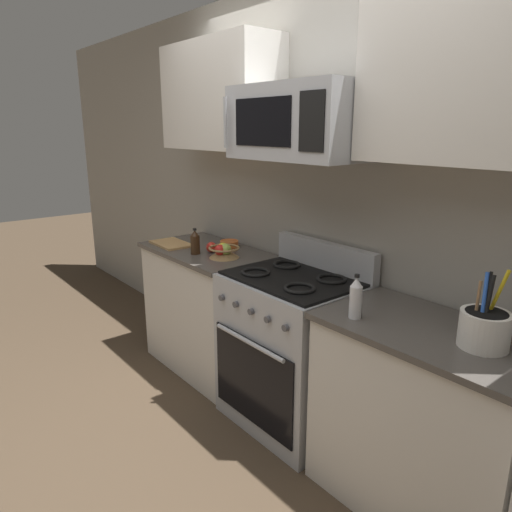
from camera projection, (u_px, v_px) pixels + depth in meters
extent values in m
plane|color=#473828|center=(207.00, 461.00, 2.55)|extent=(16.00, 16.00, 0.00)
cube|color=#9E998E|center=(338.00, 205.00, 2.80)|extent=(8.00, 0.10, 2.60)
cube|color=silver|center=(208.00, 311.00, 3.47)|extent=(0.96, 0.55, 0.88)
cube|color=#4C4742|center=(206.00, 251.00, 3.35)|extent=(1.00, 0.59, 0.03)
cube|color=#B2B5BA|center=(291.00, 352.00, 2.80)|extent=(0.76, 0.59, 0.91)
cube|color=black|center=(252.00, 382.00, 2.64)|extent=(0.67, 0.01, 0.51)
cylinder|color=#B2B5BA|center=(248.00, 342.00, 2.56)|extent=(0.57, 0.02, 0.02)
cube|color=black|center=(293.00, 278.00, 2.68)|extent=(0.73, 0.53, 0.02)
cube|color=#B2B5BA|center=(325.00, 257.00, 2.82)|extent=(0.76, 0.06, 0.18)
torus|color=black|center=(256.00, 272.00, 2.74)|extent=(0.17, 0.17, 0.02)
torus|color=black|center=(300.00, 288.00, 2.46)|extent=(0.17, 0.17, 0.02)
torus|color=black|center=(287.00, 265.00, 2.89)|extent=(0.17, 0.17, 0.02)
torus|color=black|center=(331.00, 279.00, 2.61)|extent=(0.17, 0.17, 0.02)
cylinder|color=#4C4C51|center=(222.00, 298.00, 2.73)|extent=(0.04, 0.02, 0.04)
cylinder|color=#4C4C51|center=(236.00, 304.00, 2.63)|extent=(0.04, 0.02, 0.04)
cylinder|color=#4C4C51|center=(251.00, 312.00, 2.53)|extent=(0.04, 0.02, 0.04)
cylinder|color=#4C4C51|center=(267.00, 319.00, 2.42)|extent=(0.04, 0.02, 0.04)
cylinder|color=#4C4C51|center=(285.00, 328.00, 2.32)|extent=(0.04, 0.02, 0.04)
cube|color=silver|center=(423.00, 424.00, 2.15)|extent=(0.94, 0.55, 0.88)
cube|color=#4C4742|center=(433.00, 332.00, 2.03)|extent=(0.98, 0.59, 0.03)
cube|color=#B2B5BA|center=(300.00, 122.00, 2.47)|extent=(0.78, 0.40, 0.39)
cube|color=black|center=(262.00, 122.00, 2.40)|extent=(0.43, 0.01, 0.24)
cube|color=black|center=(312.00, 122.00, 2.13)|extent=(0.16, 0.01, 0.27)
cylinder|color=#B2B5BA|center=(225.00, 122.00, 2.59)|extent=(0.02, 0.02, 0.27)
cube|color=silver|center=(220.00, 96.00, 3.16)|extent=(0.99, 0.34, 0.70)
cube|color=silver|center=(482.00, 74.00, 1.83)|extent=(0.97, 0.34, 0.70)
cylinder|color=white|center=(484.00, 330.00, 1.84)|extent=(0.19, 0.19, 0.15)
cylinder|color=black|center=(485.00, 327.00, 1.84)|extent=(0.16, 0.16, 0.12)
cylinder|color=black|center=(487.00, 307.00, 1.82)|extent=(0.05, 0.08, 0.27)
cylinder|color=blue|center=(483.00, 307.00, 1.82)|extent=(0.04, 0.07, 0.27)
cylinder|color=olive|center=(476.00, 310.00, 1.84)|extent=(0.02, 0.04, 0.23)
cylinder|color=black|center=(487.00, 308.00, 1.82)|extent=(0.02, 0.07, 0.26)
cylinder|color=yellow|center=(494.00, 303.00, 1.84)|extent=(0.09, 0.02, 0.29)
cone|color=#9E7A4C|center=(224.00, 253.00, 3.12)|extent=(0.20, 0.20, 0.07)
torus|color=#9E7A4C|center=(224.00, 248.00, 3.12)|extent=(0.21, 0.21, 0.01)
sphere|color=red|center=(220.00, 250.00, 3.08)|extent=(0.07, 0.07, 0.07)
sphere|color=orange|center=(224.00, 249.00, 3.12)|extent=(0.07, 0.07, 0.07)
sphere|color=yellow|center=(223.00, 248.00, 3.12)|extent=(0.08, 0.08, 0.08)
sphere|color=#9EB74C|center=(225.00, 249.00, 3.09)|extent=(0.08, 0.08, 0.08)
sphere|color=red|center=(211.00, 247.00, 3.25)|extent=(0.07, 0.07, 0.07)
cube|color=tan|center=(171.00, 244.00, 3.47)|extent=(0.33, 0.22, 0.02)
cylinder|color=#382314|center=(195.00, 245.00, 3.20)|extent=(0.06, 0.06, 0.13)
cone|color=#382314|center=(195.00, 233.00, 3.18)|extent=(0.06, 0.06, 0.04)
cylinder|color=black|center=(195.00, 229.00, 3.18)|extent=(0.03, 0.03, 0.01)
cylinder|color=silver|center=(355.00, 302.00, 2.12)|extent=(0.06, 0.06, 0.15)
cone|color=silver|center=(357.00, 282.00, 2.10)|extent=(0.05, 0.05, 0.04)
cylinder|color=black|center=(357.00, 276.00, 2.09)|extent=(0.02, 0.02, 0.01)
cylinder|color=#D1662D|center=(229.00, 244.00, 3.39)|extent=(0.13, 0.13, 0.05)
torus|color=#D1662D|center=(229.00, 241.00, 3.39)|extent=(0.13, 0.13, 0.01)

